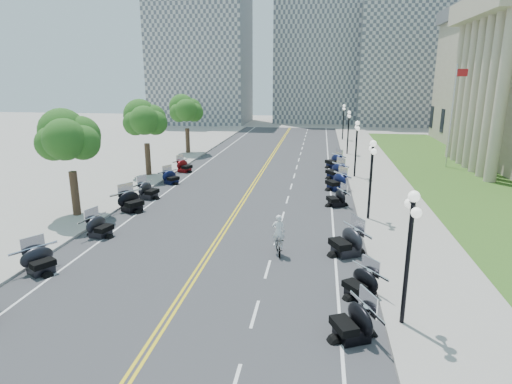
{
  "coord_description": "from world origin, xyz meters",
  "views": [
    {
      "loc": [
        5.41,
        -22.4,
        8.75
      ],
      "look_at": [
        1.67,
        2.47,
        2.0
      ],
      "focal_mm": 30.0,
      "sensor_mm": 36.0,
      "label": 1
    }
  ],
  "objects_px": {
    "bicycle": "(278,246)",
    "cyclist_rider": "(279,220)",
    "flagpole": "(451,117)",
    "motorcycle_n_3": "(352,321)"
  },
  "relations": [
    {
      "from": "flagpole",
      "to": "bicycle",
      "type": "height_order",
      "value": "flagpole"
    },
    {
      "from": "bicycle",
      "to": "cyclist_rider",
      "type": "height_order",
      "value": "cyclist_rider"
    },
    {
      "from": "flagpole",
      "to": "bicycle",
      "type": "bearing_deg",
      "value": -120.9
    },
    {
      "from": "bicycle",
      "to": "cyclist_rider",
      "type": "distance_m",
      "value": 1.37
    },
    {
      "from": "motorcycle_n_3",
      "to": "cyclist_rider",
      "type": "distance_m",
      "value": 7.67
    },
    {
      "from": "flagpole",
      "to": "bicycle",
      "type": "distance_m",
      "value": 28.56
    },
    {
      "from": "flagpole",
      "to": "motorcycle_n_3",
      "type": "relative_size",
      "value": 5.06
    },
    {
      "from": "flagpole",
      "to": "motorcycle_n_3",
      "type": "distance_m",
      "value": 33.31
    },
    {
      "from": "bicycle",
      "to": "motorcycle_n_3",
      "type": "bearing_deg",
      "value": -77.5
    },
    {
      "from": "motorcycle_n_3",
      "to": "cyclist_rider",
      "type": "relative_size",
      "value": 1.11
    }
  ]
}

